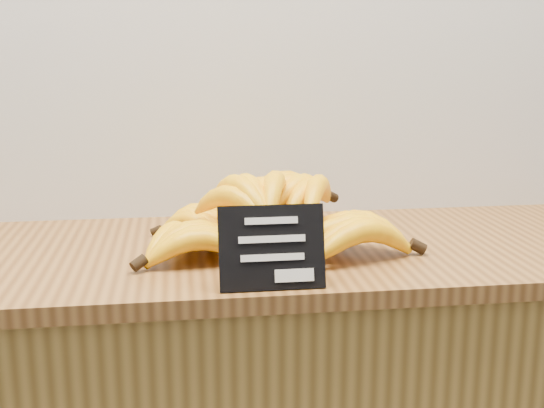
{
  "coord_description": "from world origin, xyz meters",
  "views": [
    {
      "loc": [
        -0.12,
        1.53,
        1.29
      ],
      "look_at": [
        0.04,
        2.7,
        1.02
      ],
      "focal_mm": 45.0,
      "sensor_mm": 36.0,
      "label": 1
    }
  ],
  "objects": [
    {
      "name": "chalkboard_sign",
      "position": [
        0.01,
        2.52,
        0.99
      ],
      "size": [
        0.16,
        0.04,
        0.13
      ],
      "primitive_type": "cube",
      "rotation": [
        -0.26,
        0.0,
        0.0
      ],
      "color": "black",
      "rests_on": "counter_top"
    },
    {
      "name": "counter_top",
      "position": [
        0.04,
        2.75,
        0.92
      ],
      "size": [
        1.55,
        0.54,
        0.03
      ],
      "primitive_type": "cube",
      "color": "brown",
      "rests_on": "counter"
    },
    {
      "name": "banana_pile",
      "position": [
        0.03,
        2.73,
        0.98
      ],
      "size": [
        0.51,
        0.41,
        0.13
      ],
      "color": "#FFBC0A",
      "rests_on": "counter_top"
    }
  ]
}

